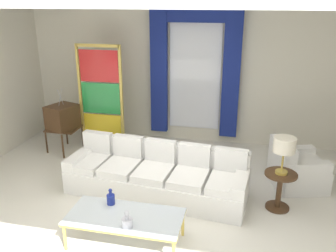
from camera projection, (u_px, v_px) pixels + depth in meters
ground_plane at (158, 211)px, 5.39m from camera, size 16.00×16.00×0.00m
wall_rear at (192, 74)px, 7.69m from camera, size 8.00×0.12×3.00m
ceiling_slab at (170, 0)px, 5.10m from camera, size 8.00×7.60×0.04m
curtained_window at (195, 64)px, 7.44m from camera, size 2.00×0.17×2.70m
couch_white_long at (157, 175)px, 5.83m from camera, size 2.99×1.20×0.86m
coffee_table at (125, 218)px, 4.57m from camera, size 1.49×0.69×0.41m
bottle_blue_decanter at (111, 199)px, 4.80m from camera, size 0.11×0.11×0.23m
bottle_crystal_tall at (127, 221)px, 4.33m from camera, size 0.14×0.14×0.21m
vintage_tv at (62, 118)px, 7.28m from camera, size 0.67×0.72×1.35m
armchair_white at (295, 170)px, 6.04m from camera, size 1.00×0.99×0.80m
stained_glass_divider at (101, 100)px, 7.31m from camera, size 0.95×0.05×2.20m
peacock_figurine at (119, 146)px, 7.20m from camera, size 0.44×0.60×0.50m
round_side_table at (279, 188)px, 5.35m from camera, size 0.48×0.48×0.59m
table_lamp_brass at (284, 146)px, 5.12m from camera, size 0.32×0.32×0.57m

